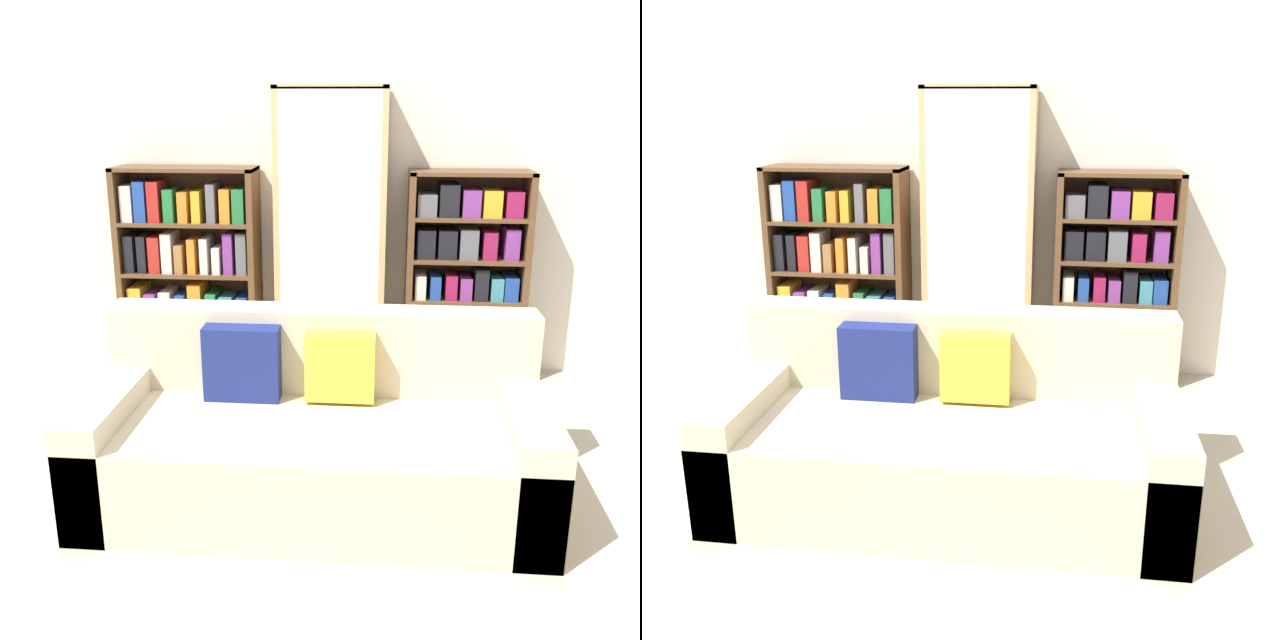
% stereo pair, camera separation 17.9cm
% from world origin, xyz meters
% --- Properties ---
extents(ground_plane, '(16.00, 16.00, 0.00)m').
position_xyz_m(ground_plane, '(0.00, 0.00, 0.00)').
color(ground_plane, beige).
extents(wall_back, '(7.09, 0.06, 2.70)m').
position_xyz_m(wall_back, '(0.00, 2.43, 1.35)').
color(wall_back, silver).
rests_on(wall_back, ground).
extents(couch, '(2.07, 0.91, 0.84)m').
position_xyz_m(couch, '(-0.09, 0.62, 0.29)').
color(couch, beige).
rests_on(couch, ground).
extents(bookshelf_left, '(0.93, 0.32, 1.39)m').
position_xyz_m(bookshelf_left, '(-1.09, 2.22, 0.67)').
color(bookshelf_left, brown).
rests_on(bookshelf_left, ground).
extents(display_cabinet, '(0.70, 0.36, 1.89)m').
position_xyz_m(display_cabinet, '(-0.13, 2.21, 0.94)').
color(display_cabinet, tan).
rests_on(display_cabinet, ground).
extents(bookshelf_right, '(0.77, 0.32, 1.38)m').
position_xyz_m(bookshelf_right, '(0.74, 2.22, 0.68)').
color(bookshelf_right, brown).
rests_on(bookshelf_right, ground).
extents(wine_bottle, '(0.08, 0.08, 0.35)m').
position_xyz_m(wine_bottle, '(0.36, 1.41, 0.15)').
color(wine_bottle, '#143819').
rests_on(wine_bottle, ground).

